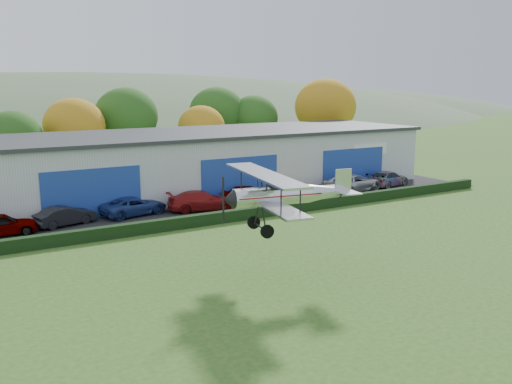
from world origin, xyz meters
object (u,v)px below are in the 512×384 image
car_2 (134,206)px  car_7 (388,179)px  hangar (208,160)px  car_4 (249,194)px  car_6 (353,183)px  car_1 (65,216)px  car_0 (0,225)px  biplane (283,193)px  car_5 (295,189)px  car_3 (202,201)px

car_2 → car_7: (24.18, -0.91, 0.03)m
hangar → car_4: (0.05, -7.29, -1.89)m
hangar → car_6: 13.16m
car_1 → car_7: 29.15m
car_0 → biplane: size_ratio=0.55×
car_1 → car_5: 18.83m
car_6 → car_7: size_ratio=1.20×
hangar → car_5: size_ratio=9.61×
car_0 → car_7: bearing=-89.9°
car_5 → biplane: bearing=157.8°
car_3 → biplane: 16.09m
car_7 → biplane: (-22.09, -15.64, 3.54)m
car_3 → car_5: car_3 is taller
car_4 → car_7: car_4 is taller
hangar → car_6: (10.29, -8.00, -1.79)m
car_3 → biplane: (-2.82, -15.45, 3.51)m
car_3 → car_4: size_ratio=1.21×
car_6 → car_5: bearing=71.1°
hangar → biplane: 24.32m
car_0 → car_3: 13.94m
hangar → car_2: size_ratio=8.33×
biplane → car_5: bearing=63.7°
car_2 → car_1: bearing=85.1°
car_5 → car_6: bearing=-83.5°
car_4 → car_7: (14.90, -0.26, -0.01)m
car_0 → car_1: (4.07, 0.61, -0.07)m
car_3 → biplane: bearing=180.0°
car_2 → car_4: size_ratio=1.15×
hangar → car_0: hangar is taller
car_1 → car_7: bearing=-105.8°
car_3 → car_7: (19.27, 0.20, -0.03)m
car_0 → biplane: 19.31m
car_0 → car_4: size_ratio=1.01×
hangar → car_2: hangar is taller
car_5 → hangar: bearing=46.9°
car_2 → car_7: car_7 is taller
car_5 → car_6: size_ratio=0.72×
car_0 → car_5: bearing=-88.9°
car_1 → car_6: car_6 is taller
car_1 → biplane: size_ratio=0.52×
car_0 → biplane: bearing=-144.5°
car_7 → car_2: bearing=73.2°
biplane → car_0: bearing=136.0°
car_1 → car_6: (24.49, -0.81, 0.15)m
hangar → car_0: bearing=-156.9°
car_3 → hangar: bearing=-18.9°
car_3 → car_7: bearing=-79.1°
car_2 → car_5: 13.87m
car_6 → biplane: (-17.43, -15.19, 3.43)m
car_0 → car_4: bearing=-88.7°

